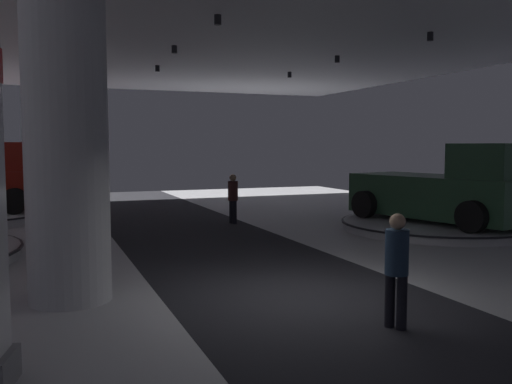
% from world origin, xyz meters
% --- Properties ---
extents(ground, '(24.00, 44.00, 0.06)m').
position_xyz_m(ground, '(0.00, 0.00, -0.02)').
color(ground, '#B2B2B7').
extents(column_left, '(1.30, 1.30, 5.50)m').
position_xyz_m(column_left, '(-3.57, 1.19, 2.75)').
color(column_left, silver).
rests_on(column_left, ground).
extents(display_platform_mid_right, '(5.68, 5.68, 0.26)m').
position_xyz_m(display_platform_mid_right, '(6.98, 5.00, 0.15)').
color(display_platform_mid_right, '#B7B7BC').
rests_on(display_platform_mid_right, ground).
extents(pickup_truck_mid_right, '(3.66, 5.65, 2.30)m').
position_xyz_m(pickup_truck_mid_right, '(7.06, 4.69, 1.19)').
color(pickup_truck_mid_right, '#2D5638').
rests_on(pickup_truck_mid_right, display_platform_mid_right).
extents(visitor_walking_near, '(0.32, 0.32, 1.59)m').
position_xyz_m(visitor_walking_near, '(1.74, 8.47, 0.91)').
color(visitor_walking_near, black).
rests_on(visitor_walking_near, ground).
extents(visitor_walking_far, '(0.32, 0.32, 1.59)m').
position_xyz_m(visitor_walking_far, '(0.50, -1.89, 0.91)').
color(visitor_walking_far, black).
rests_on(visitor_walking_far, ground).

